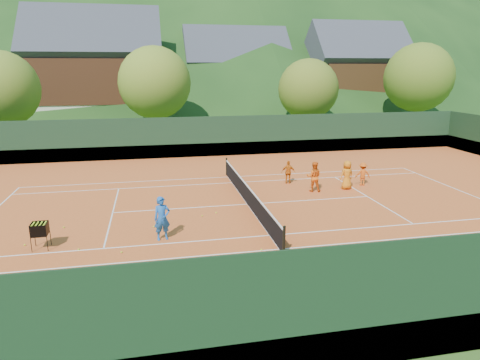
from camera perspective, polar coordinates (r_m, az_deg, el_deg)
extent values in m
plane|color=#2B5019|center=(21.06, 1.00, -3.29)|extent=(400.00, 400.00, 0.00)
cube|color=#C65220|center=(21.06, 1.00, -3.27)|extent=(40.00, 24.00, 0.02)
imported|color=#1B59B0|center=(16.85, -10.35, -5.06)|extent=(0.70, 0.53, 1.73)
imported|color=orange|center=(23.34, 9.82, 0.45)|extent=(0.95, 0.84, 1.64)
imported|color=#D26312|center=(24.76, 6.47, 1.04)|extent=(0.85, 0.57, 1.34)
imported|color=orange|center=(24.17, 14.06, 0.66)|extent=(0.87, 0.66, 1.59)
imported|color=#DB5613|center=(25.19, 16.03, 0.77)|extent=(0.92, 0.61, 1.32)
sphere|color=#C5DD24|center=(12.85, -6.28, -15.64)|extent=(0.07, 0.07, 0.07)
sphere|color=#C5DD24|center=(12.95, -21.63, -16.43)|extent=(0.07, 0.07, 0.07)
sphere|color=#C5DD24|center=(13.59, -1.73, -13.72)|extent=(0.07, 0.07, 0.07)
sphere|color=#C5DD24|center=(18.57, 2.96, -5.66)|extent=(0.07, 0.07, 0.07)
sphere|color=#C5DD24|center=(13.65, -9.84, -13.82)|extent=(0.07, 0.07, 0.07)
sphere|color=#C5DD24|center=(15.92, 2.87, -9.27)|extent=(0.07, 0.07, 0.07)
sphere|color=#C5DD24|center=(17.21, 28.91, -9.31)|extent=(0.07, 0.07, 0.07)
sphere|color=#C5DD24|center=(19.78, -3.18, -4.36)|extent=(0.07, 0.07, 0.07)
sphere|color=#C5DD24|center=(12.88, -23.43, -16.81)|extent=(0.07, 0.07, 0.07)
sphere|color=#C5DD24|center=(13.72, 2.93, -13.46)|extent=(0.07, 0.07, 0.07)
sphere|color=#C5DD24|center=(19.45, -22.44, -5.85)|extent=(0.07, 0.07, 0.07)
sphere|color=#C5DD24|center=(12.37, -25.31, -18.45)|extent=(0.07, 0.07, 0.07)
sphere|color=#C5DD24|center=(17.30, 19.57, -8.14)|extent=(0.07, 0.07, 0.07)
sphere|color=#C5DD24|center=(17.18, 25.37, -8.90)|extent=(0.07, 0.07, 0.07)
sphere|color=#C5DD24|center=(17.07, 26.32, -9.17)|extent=(0.07, 0.07, 0.07)
sphere|color=#C5DD24|center=(19.43, -5.06, -4.76)|extent=(0.07, 0.07, 0.07)
sphere|color=#C5DD24|center=(17.00, -20.70, -8.65)|extent=(0.07, 0.07, 0.07)
sphere|color=#C5DD24|center=(14.99, 6.13, -10.95)|extent=(0.07, 0.07, 0.07)
sphere|color=#C5DD24|center=(18.22, -26.77, -7.74)|extent=(0.07, 0.07, 0.07)
sphere|color=#C5DD24|center=(16.28, -15.52, -9.26)|extent=(0.07, 0.07, 0.07)
sphere|color=#C5DD24|center=(13.72, -17.62, -14.19)|extent=(0.07, 0.07, 0.07)
sphere|color=#C5DD24|center=(18.42, -11.43, -6.13)|extent=(0.07, 0.07, 0.07)
sphere|color=#C5DD24|center=(13.35, -6.68, -14.39)|extent=(0.07, 0.07, 0.07)
sphere|color=#C5DD24|center=(12.63, -20.60, -17.17)|extent=(0.07, 0.07, 0.07)
cube|color=white|center=(26.24, 27.25, -1.26)|extent=(0.06, 10.97, 0.00)
cube|color=white|center=(16.10, 5.30, -9.16)|extent=(23.77, 0.06, 0.00)
cube|color=silver|center=(26.22, -1.60, 0.41)|extent=(23.77, 0.06, 0.00)
cube|color=white|center=(17.30, 3.99, -7.37)|extent=(23.77, 0.06, 0.00)
cube|color=white|center=(24.92, -1.05, -0.36)|extent=(23.77, 0.06, 0.00)
cube|color=silver|center=(20.69, -16.62, -4.20)|extent=(0.06, 8.23, 0.00)
cube|color=white|center=(23.24, 16.61, -2.12)|extent=(0.06, 8.23, 0.00)
cube|color=white|center=(21.05, 1.00, -3.23)|extent=(12.80, 0.06, 0.00)
cube|color=white|center=(21.05, 1.00, -3.23)|extent=(0.06, 10.97, 0.00)
cube|color=black|center=(20.92, 1.01, -2.07)|extent=(0.03, 11.97, 0.90)
cube|color=white|center=(20.79, 1.02, -0.83)|extent=(0.05, 11.97, 0.06)
cylinder|color=black|center=(15.44, 5.89, -8.04)|extent=(0.10, 0.10, 1.10)
cylinder|color=black|center=(26.57, -1.79, 1.82)|extent=(0.10, 0.10, 1.10)
cube|color=#15311C|center=(32.23, -3.64, 5.82)|extent=(40.00, 0.05, 3.00)
cube|color=#1A5E25|center=(32.40, -3.62, 4.08)|extent=(40.40, 0.05, 1.00)
cube|color=black|center=(10.06, 16.67, -15.87)|extent=(40.00, 0.05, 3.00)
cube|color=#195824|center=(10.59, 16.24, -20.54)|extent=(40.40, 0.05, 1.00)
cylinder|color=black|center=(17.42, -26.07, -7.80)|extent=(0.02, 0.02, 0.55)
cylinder|color=black|center=(17.29, -24.30, -7.77)|extent=(0.02, 0.02, 0.55)
cylinder|color=black|center=(17.92, -25.66, -7.14)|extent=(0.02, 0.02, 0.55)
cylinder|color=black|center=(17.79, -23.93, -7.10)|extent=(0.02, 0.02, 0.55)
cube|color=black|center=(17.51, -25.09, -6.61)|extent=(0.55, 0.55, 0.02)
cube|color=black|center=(17.18, -25.37, -6.24)|extent=(0.55, 0.02, 0.45)
cube|color=black|center=(17.68, -24.97, -5.61)|extent=(0.55, 0.02, 0.45)
cube|color=black|center=(17.50, -26.05, -5.95)|extent=(0.02, 0.55, 0.45)
cube|color=black|center=(17.36, -24.29, -5.90)|extent=(0.02, 0.55, 0.45)
sphere|color=#CCE526|center=(17.23, -26.05, -5.58)|extent=(0.07, 0.07, 0.07)
sphere|color=#CCE526|center=(17.36, -25.95, -5.43)|extent=(0.07, 0.07, 0.07)
sphere|color=#CCE526|center=(17.48, -25.84, -5.28)|extent=(0.07, 0.07, 0.07)
sphere|color=#CCE526|center=(17.61, -25.74, -5.13)|extent=(0.07, 0.07, 0.07)
sphere|color=#CCE526|center=(17.20, -25.61, -5.57)|extent=(0.07, 0.07, 0.07)
sphere|color=#CCE526|center=(17.32, -25.51, -5.42)|extent=(0.07, 0.07, 0.07)
sphere|color=#CCE526|center=(17.45, -25.41, -5.26)|extent=(0.07, 0.07, 0.07)
sphere|color=#CCE526|center=(17.57, -25.31, -5.11)|extent=(0.07, 0.07, 0.07)
sphere|color=#CCE526|center=(17.16, -25.17, -5.56)|extent=(0.07, 0.07, 0.07)
sphere|color=#CCE526|center=(17.29, -25.07, -5.40)|extent=(0.07, 0.07, 0.07)
sphere|color=#CCE526|center=(17.41, -24.97, -5.25)|extent=(0.07, 0.07, 0.07)
sphere|color=#CCE526|center=(17.54, -24.87, -5.10)|extent=(0.07, 0.07, 0.07)
sphere|color=#CCE526|center=(17.13, -24.72, -5.54)|extent=(0.07, 0.07, 0.07)
sphere|color=#CCE526|center=(17.26, -24.63, -5.39)|extent=(0.07, 0.07, 0.07)
sphere|color=#CCE526|center=(17.38, -24.53, -5.24)|extent=(0.07, 0.07, 0.07)
sphere|color=#CCE526|center=(17.51, -24.44, -5.09)|extent=(0.07, 0.07, 0.07)
cube|color=beige|center=(50.11, -18.15, 8.25)|extent=(12.00, 9.00, 2.88)
cube|color=#381B0F|center=(49.87, -18.49, 12.45)|extent=(12.24, 9.18, 4.48)
cube|color=#3D3D44|center=(49.87, -18.77, 15.70)|extent=(13.80, 9.93, 9.93)
cube|color=beige|center=(54.78, -0.61, 9.29)|extent=(11.00, 8.00, 2.52)
cube|color=#361A0E|center=(54.57, -0.61, 12.66)|extent=(11.22, 8.16, 3.92)
cube|color=#3E3E45|center=(54.53, -0.62, 15.35)|extent=(12.65, 8.82, 8.82)
cube|color=beige|center=(55.45, 14.75, 8.97)|extent=(10.00, 8.00, 2.70)
cube|color=#38200F|center=(55.23, 14.99, 12.53)|extent=(10.20, 8.16, 4.20)
cube|color=#404047|center=(55.21, 15.18, 15.33)|extent=(11.50, 8.82, 8.82)
cylinder|color=#41271A|center=(39.63, -28.65, 5.49)|extent=(0.36, 0.36, 2.70)
sphere|color=#547A20|center=(39.33, -29.29, 10.54)|extent=(6.00, 6.00, 6.00)
cylinder|color=#432D1A|center=(39.86, -11.02, 7.20)|extent=(0.36, 0.36, 2.88)
sphere|color=#567B20|center=(39.56, -11.29, 12.60)|extent=(6.40, 6.40, 6.40)
cylinder|color=#412A1A|center=(41.46, 8.89, 7.33)|extent=(0.36, 0.36, 2.52)
sphere|color=#4D6C1C|center=(41.17, 9.07, 11.87)|extent=(5.60, 5.60, 5.60)
cylinder|color=#3C2618|center=(47.79, 22.22, 7.72)|extent=(0.36, 0.36, 3.06)
sphere|color=#456A1C|center=(47.53, 22.70, 12.49)|extent=(6.80, 6.80, 6.80)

